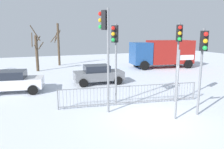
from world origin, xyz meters
TOP-DOWN VIEW (x-y plane):
  - ground_plane at (0.00, 0.00)m, footprint 60.00×60.00m
  - traffic_light_mid_right at (2.49, 1.61)m, footprint 0.43×0.50m
  - traffic_light_foreground_left at (2.23, -0.45)m, footprint 0.42×0.51m
  - traffic_light_mid_left at (-0.79, 2.75)m, footprint 0.46×0.47m
  - traffic_light_rear_right at (-1.71, 1.67)m, footprint 0.46×0.48m
  - direction_sign_post at (1.03, -0.37)m, footprint 0.79×0.14m
  - pedestrian_guard_railing at (-0.04, 2.25)m, footprint 7.85×1.23m
  - car_white_mid at (-6.33, 7.28)m, footprint 4.03×2.45m
  - car_grey_far at (-0.24, 7.69)m, footprint 3.91×2.16m
  - delivery_truck at (9.01, 12.59)m, footprint 7.30×3.52m
  - bare_tree_left at (-4.45, 15.29)m, footprint 1.25×1.24m
  - bare_tree_right at (-1.82, 18.62)m, footprint 1.35×1.09m

SIDE VIEW (x-z plane):
  - ground_plane at x=0.00m, z-range 0.00..0.00m
  - pedestrian_guard_railing at x=-0.04m, z-range 0.02..1.09m
  - car_white_mid at x=-6.33m, z-range 0.03..1.50m
  - car_grey_far at x=-0.24m, z-range 0.03..1.50m
  - delivery_truck at x=9.01m, z-range 0.19..3.29m
  - direction_sign_post at x=1.03m, z-range 0.19..3.40m
  - bare_tree_left at x=-4.45m, z-range -0.27..4.42m
  - bare_tree_right at x=-1.82m, z-range 0.10..5.16m
  - traffic_light_foreground_left at x=2.23m, z-range 0.96..5.09m
  - traffic_light_mid_left at x=-0.79m, z-range 1.03..5.45m
  - traffic_light_mid_right at x=2.49m, z-range 1.04..5.50m
  - traffic_light_rear_right at x=-1.71m, z-range 1.16..6.23m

